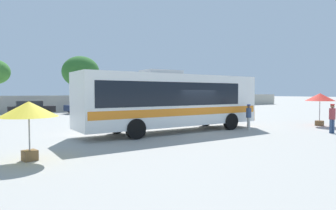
% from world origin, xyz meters
% --- Properties ---
extents(ground_plane, '(300.00, 300.00, 0.00)m').
position_xyz_m(ground_plane, '(0.00, 10.00, 0.00)').
color(ground_plane, '#A3A099').
extents(perimeter_wall, '(80.00, 0.30, 2.00)m').
position_xyz_m(perimeter_wall, '(0.00, 22.54, 1.00)').
color(perimeter_wall, '#B2AD9E').
rests_on(perimeter_wall, ground_plane).
extents(coach_bus_white_orange, '(11.62, 2.89, 3.64)m').
position_xyz_m(coach_bus_white_orange, '(-1.04, 0.71, 1.94)').
color(coach_bus_white_orange, white).
rests_on(coach_bus_white_orange, ground_plane).
extents(attendant_by_bus_door, '(0.43, 0.43, 1.61)m').
position_xyz_m(attendant_by_bus_door, '(3.57, -1.23, 0.91)').
color(attendant_by_bus_door, silver).
rests_on(attendant_by_bus_door, ground_plane).
extents(passenger_waiting_on_apron, '(0.44, 0.44, 1.69)m').
position_xyz_m(passenger_waiting_on_apron, '(6.24, -5.05, 0.96)').
color(passenger_waiting_on_apron, '#33476B').
rests_on(passenger_waiting_on_apron, ground_plane).
extents(vendor_umbrella_near_gate_yellow, '(1.94, 1.94, 2.05)m').
position_xyz_m(vendor_umbrella_near_gate_yellow, '(-9.30, -2.40, 1.73)').
color(vendor_umbrella_near_gate_yellow, gray).
rests_on(vendor_umbrella_near_gate_yellow, ground_plane).
extents(vendor_umbrella_secondary_red, '(1.96, 1.96, 2.31)m').
position_xyz_m(vendor_umbrella_secondary_red, '(9.46, -2.66, 1.97)').
color(vendor_umbrella_secondary_red, gray).
rests_on(vendor_umbrella_secondary_red, ground_plane).
extents(parked_car_second_black, '(4.51, 2.23, 1.50)m').
position_xyz_m(parked_car_second_black, '(-5.75, 19.01, 0.79)').
color(parked_car_second_black, black).
rests_on(parked_car_second_black, ground_plane).
extents(parked_car_third_dark_blue, '(4.19, 2.16, 1.49)m').
position_xyz_m(parked_car_third_dark_blue, '(-0.28, 19.00, 0.79)').
color(parked_car_third_dark_blue, navy).
rests_on(parked_car_third_dark_blue, ground_plane).
extents(parked_car_rightmost_red, '(4.39, 2.19, 1.48)m').
position_xyz_m(parked_car_rightmost_red, '(7.53, 18.69, 0.78)').
color(parked_car_rightmost_red, red).
rests_on(parked_car_rightmost_red, ground_plane).
extents(roadside_tree_midright, '(5.30, 5.30, 7.63)m').
position_xyz_m(roadside_tree_midright, '(2.51, 28.53, 5.37)').
color(roadside_tree_midright, brown).
rests_on(roadside_tree_midright, ground_plane).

